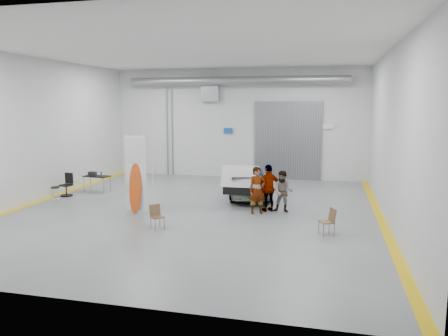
% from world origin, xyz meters
% --- Properties ---
extents(ground, '(16.00, 16.00, 0.00)m').
position_xyz_m(ground, '(0.00, 0.00, 0.00)').
color(ground, slate).
rests_on(ground, ground).
extents(room_shell, '(14.02, 16.18, 6.01)m').
position_xyz_m(room_shell, '(0.24, 2.22, 4.08)').
color(room_shell, silver).
rests_on(room_shell, ground).
extents(sedan_car, '(2.67, 4.69, 1.28)m').
position_xyz_m(sedan_car, '(1.58, 3.09, 0.64)').
color(sedan_car, silver).
rests_on(sedan_car, ground).
extents(person_a, '(0.77, 0.67, 1.78)m').
position_xyz_m(person_a, '(2.41, 0.15, 0.89)').
color(person_a, '#996353').
rests_on(person_a, ground).
extents(person_b, '(0.82, 0.66, 1.59)m').
position_xyz_m(person_b, '(3.33, 0.59, 0.80)').
color(person_b, teal).
rests_on(person_b, ground).
extents(person_c, '(1.10, 0.97, 1.81)m').
position_xyz_m(person_c, '(2.79, 0.59, 0.91)').
color(person_c, olive).
rests_on(person_c, ground).
extents(surfboard_display, '(0.88, 0.30, 3.10)m').
position_xyz_m(surfboard_display, '(-1.98, -0.90, 1.26)').
color(surfboard_display, white).
rests_on(surfboard_display, ground).
extents(folding_chair_near, '(0.52, 0.60, 0.80)m').
position_xyz_m(folding_chair_near, '(-0.44, -2.66, 0.25)').
color(folding_chair_near, brown).
rests_on(folding_chair_near, ground).
extents(folding_chair_far, '(0.53, 0.66, 0.86)m').
position_xyz_m(folding_chair_far, '(4.97, -2.10, 0.27)').
color(folding_chair_far, brown).
rests_on(folding_chair_far, ground).
extents(shop_stool, '(0.37, 0.37, 0.72)m').
position_xyz_m(shop_stool, '(-5.89, -0.26, 0.36)').
color(shop_stool, black).
rests_on(shop_stool, ground).
extents(work_table, '(1.26, 0.73, 0.97)m').
position_xyz_m(work_table, '(-5.60, 2.45, 0.75)').
color(work_table, gray).
rests_on(work_table, ground).
extents(office_chair, '(0.54, 0.54, 1.01)m').
position_xyz_m(office_chair, '(-6.35, 1.27, 0.44)').
color(office_chair, black).
rests_on(office_chair, ground).
extents(trunk_lid, '(1.49, 0.91, 0.04)m').
position_xyz_m(trunk_lid, '(1.58, 1.14, 1.30)').
color(trunk_lid, silver).
rests_on(trunk_lid, sedan_car).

